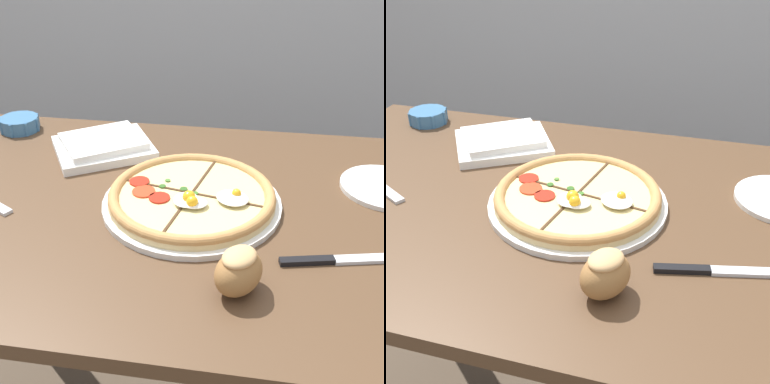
% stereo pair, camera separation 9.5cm
% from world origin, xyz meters
% --- Properties ---
extents(dining_table, '(1.42, 0.78, 0.78)m').
position_xyz_m(dining_table, '(0.00, 0.00, 0.67)').
color(dining_table, '#513823').
rests_on(dining_table, ground_plane).
extents(pizza, '(0.36, 0.36, 0.05)m').
position_xyz_m(pizza, '(-0.02, 0.00, 0.80)').
color(pizza, white).
rests_on(pizza, dining_table).
extents(ramekin_bowl, '(0.11, 0.11, 0.04)m').
position_xyz_m(ramekin_bowl, '(-0.53, 0.30, 0.80)').
color(ramekin_bowl, teal).
rests_on(ramekin_bowl, dining_table).
extents(napkin_folded, '(0.29, 0.27, 0.04)m').
position_xyz_m(napkin_folded, '(-0.27, 0.21, 0.79)').
color(napkin_folded, white).
rests_on(napkin_folded, dining_table).
extents(bread_piece_near, '(0.10, 0.11, 0.08)m').
position_xyz_m(bread_piece_near, '(0.09, -0.23, 0.82)').
color(bread_piece_near, '#A3703D').
rests_on(bread_piece_near, dining_table).
extents(knife_spare, '(0.22, 0.07, 0.01)m').
position_xyz_m(knife_spare, '(0.26, -0.13, 0.78)').
color(knife_spare, silver).
rests_on(knife_spare, dining_table).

